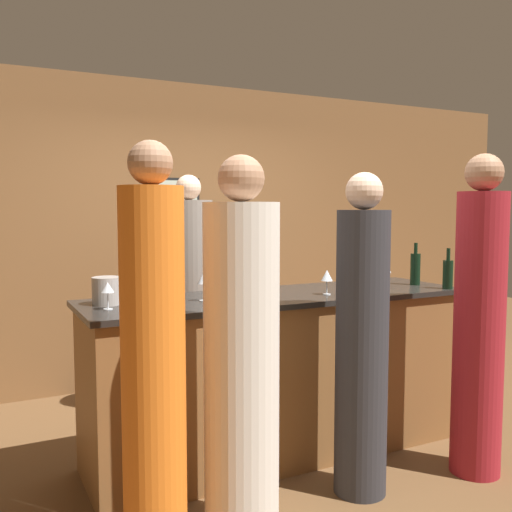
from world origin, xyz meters
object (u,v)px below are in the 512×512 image
object	(u,v)px
bartender	(190,307)
guest_0	(242,362)
guest_2	(362,344)
wine_bottle_0	(415,268)
wine_bottle_1	(448,273)
ice_bucket	(106,291)
wine_bottle_2	(264,281)
guest_1	(479,324)
guest_3	(153,368)

from	to	relation	value
bartender	guest_0	distance (m)	1.62
guest_2	wine_bottle_0	xyz separation A→B (m)	(0.96, 0.63, 0.33)
bartender	wine_bottle_1	bearing A→B (deg)	142.34
wine_bottle_1	ice_bucket	bearing A→B (deg)	169.66
wine_bottle_0	wine_bottle_2	world-z (taller)	wine_bottle_0
bartender	guest_1	distance (m)	2.08
guest_1	guest_0	bearing A→B (deg)	178.09
guest_0	guest_2	distance (m)	0.79
wine_bottle_0	wine_bottle_2	size ratio (longest dim) A/B	1.01
wine_bottle_1	guest_3	bearing A→B (deg)	-168.09
guest_3	ice_bucket	world-z (taller)	guest_3
guest_0	wine_bottle_2	xyz separation A→B (m)	(0.45, 0.61, 0.31)
guest_2	wine_bottle_0	distance (m)	1.19
guest_1	wine_bottle_1	distance (m)	0.60
guest_1	guest_3	world-z (taller)	guest_1
ice_bucket	wine_bottle_2	bearing A→B (deg)	-14.84
bartender	guest_0	size ratio (longest dim) A/B	1.00
bartender	ice_bucket	world-z (taller)	bartender
guest_1	ice_bucket	bearing A→B (deg)	156.17
bartender	wine_bottle_2	world-z (taller)	bartender
guest_2	ice_bucket	size ratio (longest dim) A/B	10.98
guest_1	guest_2	size ratio (longest dim) A/B	1.07
bartender	wine_bottle_1	xyz separation A→B (m)	(1.50, -1.15, 0.30)
guest_1	guest_2	bearing A→B (deg)	171.15
guest_0	guest_2	xyz separation A→B (m)	(0.79, 0.07, -0.01)
bartender	wine_bottle_0	distance (m)	1.72
guest_0	wine_bottle_1	size ratio (longest dim) A/B	6.63
bartender	wine_bottle_0	xyz separation A→B (m)	(1.44, -0.89, 0.32)
guest_0	wine_bottle_0	bearing A→B (deg)	21.77
bartender	ice_bucket	distance (m)	1.11
guest_0	wine_bottle_2	distance (m)	0.82
guest_2	wine_bottle_0	size ratio (longest dim) A/B	5.91
guest_1	wine_bottle_0	size ratio (longest dim) A/B	6.32
bartender	guest_2	xyz separation A→B (m)	(0.48, -1.52, -0.01)
ice_bucket	wine_bottle_1	bearing A→B (deg)	-10.34
guest_0	guest_2	bearing A→B (deg)	5.10
wine_bottle_2	wine_bottle_1	bearing A→B (deg)	-7.22
guest_1	wine_bottle_1	bearing A→B (deg)	64.97
guest_3	guest_2	bearing A→B (deg)	5.09
guest_1	wine_bottle_1	size ratio (longest dim) A/B	6.86
guest_0	wine_bottle_0	xyz separation A→B (m)	(1.75, 0.70, 0.32)
guest_0	ice_bucket	distance (m)	1.01
guest_0	bartender	bearing A→B (deg)	78.85
wine_bottle_0	wine_bottle_1	world-z (taller)	wine_bottle_0
guest_2	guest_3	size ratio (longest dim) A/B	0.95
guest_1	wine_bottle_0	world-z (taller)	guest_1
wine_bottle_1	wine_bottle_0	bearing A→B (deg)	102.96
guest_0	wine_bottle_1	world-z (taller)	guest_0
guest_1	guest_2	world-z (taller)	guest_1
wine_bottle_1	ice_bucket	xyz separation A→B (m)	(-2.28, 0.42, -0.03)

